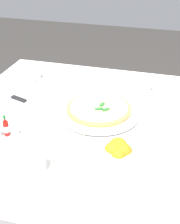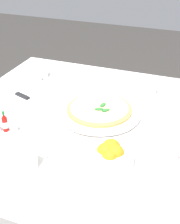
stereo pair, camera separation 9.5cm
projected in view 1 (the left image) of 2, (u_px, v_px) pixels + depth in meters
dining_table at (81, 148)px, 1.28m from camera, size 1.03×1.03×0.75m
pizza_plate at (99, 111)px, 1.24m from camera, size 0.33×0.33×0.02m
pizza at (99, 108)px, 1.23m from camera, size 0.26×0.26×0.02m
coffee_cup_near_left at (172, 149)px, 1.00m from camera, size 0.13×0.13×0.06m
coffee_cup_center_back at (34, 163)px, 0.94m from camera, size 0.13×0.13×0.07m
coffee_cup_back_corner at (33, 74)px, 1.50m from camera, size 0.13×0.13×0.07m
coffee_cup_left_edge at (144, 84)px, 1.41m from camera, size 0.13×0.13×0.06m
napkin_folded at (11, 99)px, 1.33m from camera, size 0.25×0.18×0.02m
dinner_knife at (10, 96)px, 1.32m from camera, size 0.19×0.08×0.01m
citrus_bowl at (118, 153)px, 0.98m from camera, size 0.15×0.15×0.07m
hot_sauce_bottle at (6, 127)px, 1.10m from camera, size 0.02×0.02×0.08m
pepper_shaker at (15, 129)px, 1.10m from camera, size 0.03×0.03×0.06m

